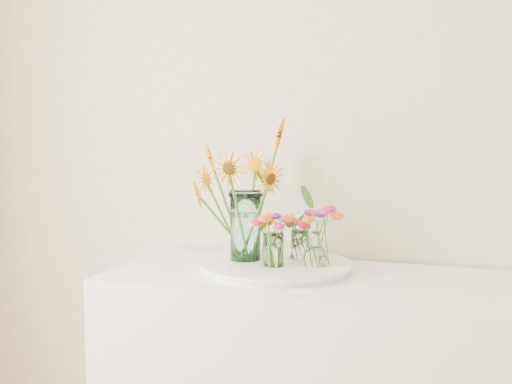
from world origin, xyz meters
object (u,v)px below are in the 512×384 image
(small_vase_b, at_px, (315,249))
(small_vase_c, at_px, (300,245))
(small_vase_a, at_px, (273,250))
(tray, at_px, (276,267))
(mason_jar, at_px, (245,226))

(small_vase_b, distance_m, small_vase_c, 0.13)
(small_vase_b, bearing_deg, small_vase_a, -159.69)
(small_vase_c, bearing_deg, tray, -123.89)
(tray, distance_m, small_vase_c, 0.13)
(mason_jar, relative_size, small_vase_c, 2.35)
(tray, height_order, small_vase_b, small_vase_b)
(mason_jar, bearing_deg, small_vase_c, 25.42)
(small_vase_b, bearing_deg, small_vase_c, 129.59)
(mason_jar, distance_m, small_vase_a, 0.15)
(small_vase_c, bearing_deg, small_vase_a, -108.73)
(small_vase_b, relative_size, small_vase_c, 1.13)
(tray, bearing_deg, small_vase_b, -3.87)
(mason_jar, bearing_deg, small_vase_a, -28.18)
(tray, bearing_deg, small_vase_c, 56.11)
(small_vase_a, bearing_deg, tray, 99.62)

